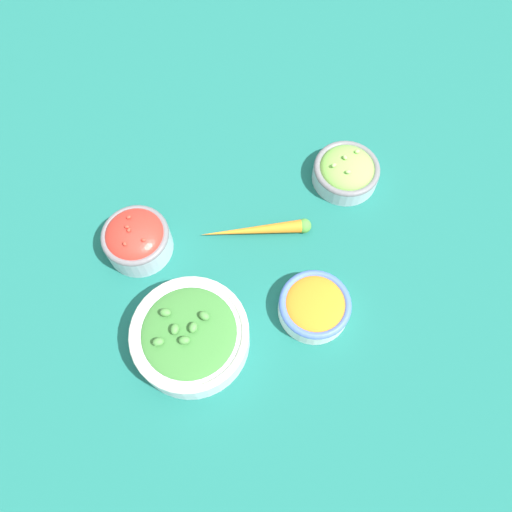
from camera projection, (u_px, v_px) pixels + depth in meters
ground_plane at (256, 263)px, 0.86m from camera, size 3.00×3.00×0.00m
bowl_cherry_tomatoes at (137, 239)px, 0.84m from camera, size 0.11×0.11×0.08m
bowl_carrots at (315, 306)px, 0.81m from camera, size 0.12×0.12×0.05m
bowl_broccoli at (190, 336)px, 0.77m from camera, size 0.18×0.18×0.08m
bowl_lettuce at (346, 171)px, 0.91m from camera, size 0.12×0.12×0.06m
loose_carrot at (258, 230)px, 0.88m from camera, size 0.20×0.03×0.03m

